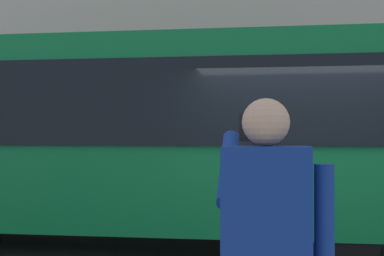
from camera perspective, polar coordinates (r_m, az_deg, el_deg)
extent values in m
cube|color=#0F7238|center=(7.84, -7.65, -0.64)|extent=(9.00, 2.50, 2.60)
cube|color=black|center=(6.65, -10.58, 2.84)|extent=(7.60, 0.06, 1.10)
cylinder|color=black|center=(8.78, 13.86, -8.50)|extent=(1.00, 0.28, 1.00)
cylinder|color=black|center=(6.62, 15.85, -11.04)|extent=(1.00, 0.28, 1.00)
cube|color=navy|center=(2.42, 8.18, -9.85)|extent=(0.40, 0.24, 0.66)
sphere|color=#D8A884|center=(2.39, 8.16, 0.64)|extent=(0.22, 0.22, 0.22)
cylinder|color=navy|center=(2.44, 14.41, -10.71)|extent=(0.09, 0.09, 0.58)
cylinder|color=navy|center=(2.56, 4.11, -4.39)|extent=(0.09, 0.48, 0.37)
cube|color=black|center=(2.69, 6.00, 0.05)|extent=(0.07, 0.01, 0.14)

